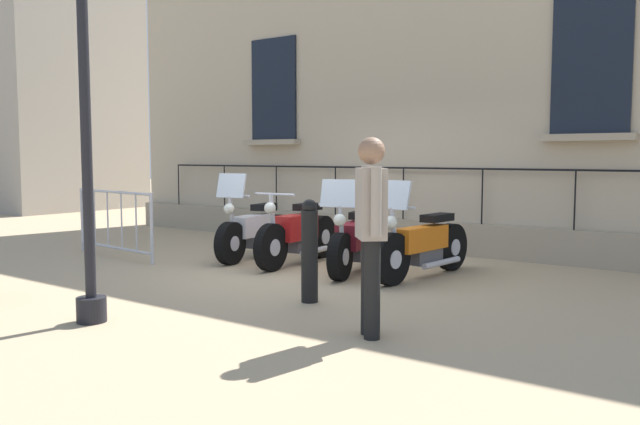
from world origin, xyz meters
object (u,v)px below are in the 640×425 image
Objects in this scene: motorcycle_red at (298,235)px; pedestrian_standing at (371,224)px; crowd_barrier at (115,221)px; bollard at (310,251)px; motorcycle_maroon at (356,242)px; motorcycle_orange at (423,245)px; motorcycle_white at (254,232)px.

motorcycle_red is 3.91m from pedestrian_standing.
crowd_barrier is 4.37m from bollard.
motorcycle_maroon is (0.07, 1.05, -0.01)m from motorcycle_red.
motorcycle_orange is at bearing 93.89° from motorcycle_red.
crowd_barrier is at bearing -99.11° from bollard.
pedestrian_standing reaches higher than motorcycle_maroon.
motorcycle_orange is 2.02m from bollard.
motorcycle_red is at bearing 113.27° from crowd_barrier.
motorcycle_maroon is 3.92m from crowd_barrier.
bollard is 0.64× the size of pedestrian_standing.
pedestrian_standing is at bearing 47.46° from motorcycle_red.
motorcycle_white reaches higher than crowd_barrier.
pedestrian_standing is at bearing 54.62° from motorcycle_white.
motorcycle_white is 2.19m from crowd_barrier.
motorcycle_red is 1.05m from motorcycle_maroon.
motorcycle_orange is (-0.20, 0.90, 0.00)m from motorcycle_maroon.
bollard reaches higher than crowd_barrier.
motorcycle_orange is 1.01× the size of crowd_barrier.
motorcycle_white is 1.76× the size of bollard.
motorcycle_maroon is at bearing 86.43° from motorcycle_red.
motorcycle_white is 0.95× the size of crowd_barrier.
motorcycle_orange is at bearing 105.55° from crowd_barrier.
motorcycle_red reaches higher than crowd_barrier.
motorcycle_white is 2.84m from motorcycle_orange.
motorcycle_white is at bearing -92.09° from motorcycle_red.
crowd_barrier is at bearing -74.45° from motorcycle_orange.
motorcycle_maroon is at bearing 87.11° from motorcycle_white.
bollard is (1.79, 0.56, 0.15)m from motorcycle_maroon.
motorcycle_white is 4.61m from pedestrian_standing.
pedestrian_standing is (0.76, 1.24, 0.43)m from bollard.
motorcycle_white reaches higher than motorcycle_red.
crowd_barrier is (1.30, -4.66, 0.14)m from motorcycle_orange.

